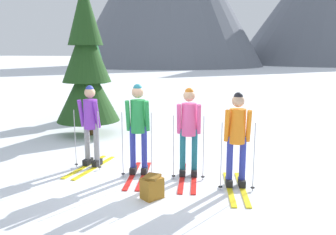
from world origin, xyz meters
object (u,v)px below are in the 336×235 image
object	(u,v)px
skier_in_pink	(189,129)
backpack_on_snow_front	(152,187)
skier_in_green	(138,124)
pine_tree_near	(86,66)
pine_tree_mid	(90,72)
skier_in_orange	(237,135)
skier_in_purple	(91,123)

from	to	relation	value
skier_in_pink	backpack_on_snow_front	distance (m)	1.41
skier_in_pink	skier_in_green	bearing A→B (deg)	-168.22
pine_tree_near	pine_tree_mid	world-z (taller)	pine_tree_near
skier_in_pink	backpack_on_snow_front	world-z (taller)	skier_in_pink
skier_in_pink	pine_tree_mid	size ratio (longest dim) A/B	0.47
skier_in_green	skier_in_orange	size ratio (longest dim) A/B	1.05
skier_in_green	backpack_on_snow_front	distance (m)	1.44
skier_in_purple	backpack_on_snow_front	distance (m)	2.21
pine_tree_near	pine_tree_mid	distance (m)	2.40
skier_in_orange	pine_tree_mid	bearing A→B (deg)	141.64
skier_in_purple	backpack_on_snow_front	world-z (taller)	skier_in_purple
skier_in_orange	pine_tree_mid	size ratio (longest dim) A/B	0.46
pine_tree_mid	backpack_on_snow_front	bearing A→B (deg)	-50.20
pine_tree_mid	skier_in_green	bearing A→B (deg)	-49.25
pine_tree_near	backpack_on_snow_front	xyz separation A→B (m)	(3.43, -3.51, -1.74)
backpack_on_snow_front	skier_in_purple	bearing A→B (deg)	148.89
skier_in_purple	pine_tree_mid	xyz separation A→B (m)	(-2.84, 4.48, 0.73)
skier_in_green	skier_in_orange	bearing A→B (deg)	-0.23
skier_in_orange	backpack_on_snow_front	world-z (taller)	skier_in_orange
skier_in_green	skier_in_pink	size ratio (longest dim) A/B	1.03
skier_in_orange	pine_tree_near	xyz separation A→B (m)	(-4.59, 2.53, 1.01)
skier_in_orange	pine_tree_near	world-z (taller)	pine_tree_near
pine_tree_near	skier_in_orange	bearing A→B (deg)	-28.89
skier_in_purple	skier_in_green	size ratio (longest dim) A/B	0.96
pine_tree_near	pine_tree_mid	xyz separation A→B (m)	(-1.21, 2.05, -0.29)
skier_in_orange	pine_tree_near	distance (m)	5.34
skier_in_purple	skier_in_orange	bearing A→B (deg)	-2.02
skier_in_orange	backpack_on_snow_front	xyz separation A→B (m)	(-1.16, -0.98, -0.74)
skier_in_purple	pine_tree_mid	size ratio (longest dim) A/B	0.46
skier_in_pink	skier_in_orange	distance (m)	0.94
skier_in_green	skier_in_purple	bearing A→B (deg)	174.98
skier_in_green	pine_tree_near	bearing A→B (deg)	137.32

